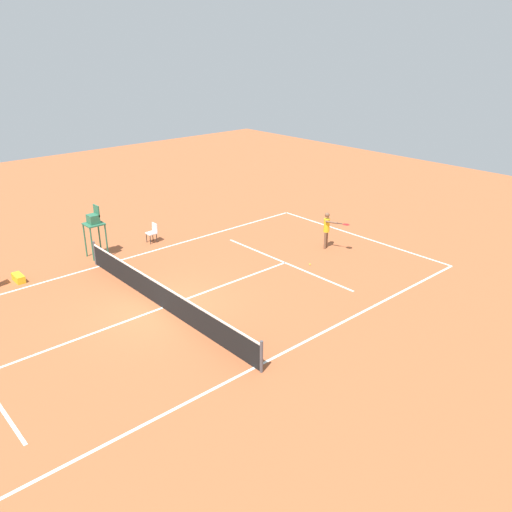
{
  "coord_description": "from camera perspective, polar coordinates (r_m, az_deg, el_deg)",
  "views": [
    {
      "loc": [
        -15.07,
        8.81,
        9.16
      ],
      "look_at": [
        -0.0,
        -4.62,
        0.8
      ],
      "focal_mm": 36.65,
      "sensor_mm": 36.0,
      "label": 1
    }
  ],
  "objects": [
    {
      "name": "tennis_net",
      "position": [
        19.49,
        -10.23,
        -4.28
      ],
      "size": [
        10.96,
        0.1,
        1.07
      ],
      "color": "#4C4C51",
      "rests_on": "ground"
    },
    {
      "name": "tennis_ball",
      "position": [
        23.09,
        5.91,
        -0.91
      ],
      "size": [
        0.07,
        0.07,
        0.07
      ],
      "primitive_type": "sphere",
      "color": "#CCE033",
      "rests_on": "ground"
    },
    {
      "name": "equipment_bag",
      "position": [
        23.5,
        -24.5,
        -2.19
      ],
      "size": [
        0.76,
        0.32,
        0.3
      ],
      "primitive_type": "cube",
      "color": "yellow",
      "rests_on": "ground"
    },
    {
      "name": "court_lines",
      "position": [
        19.71,
        -10.13,
        -5.56
      ],
      "size": [
        10.36,
        23.19,
        0.01
      ],
      "color": "white",
      "rests_on": "ground"
    },
    {
      "name": "player_serving",
      "position": [
        24.71,
        7.81,
        3.13
      ],
      "size": [
        1.33,
        0.59,
        1.77
      ],
      "rotation": [
        0.0,
        0.0,
        1.94
      ],
      "color": "brown",
      "rests_on": "ground"
    },
    {
      "name": "ground_plane",
      "position": [
        19.71,
        -10.13,
        -5.57
      ],
      "size": [
        60.0,
        60.0,
        0.0
      ],
      "primitive_type": "plane",
      "color": "#AD5933"
    },
    {
      "name": "courtside_chair_mid",
      "position": [
        25.91,
        -11.23,
        2.61
      ],
      "size": [
        0.44,
        0.46,
        0.95
      ],
      "color": "#262626",
      "rests_on": "ground"
    },
    {
      "name": "umpire_chair",
      "position": [
        24.42,
        -17.26,
        3.44
      ],
      "size": [
        0.8,
        0.8,
        2.41
      ],
      "color": "#2D6B4C",
      "rests_on": "ground"
    }
  ]
}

